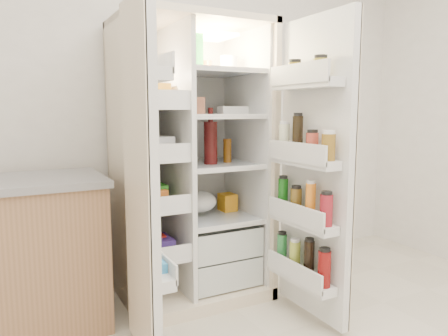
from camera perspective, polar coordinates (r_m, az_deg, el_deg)
wall_back at (r=3.18m, az=-4.97°, el=9.76°), size 4.00×0.02×2.70m
refrigerator at (r=2.86m, az=-4.58°, el=-2.18°), size 0.92×0.70×1.80m
freezer_door at (r=2.10m, az=-10.99°, el=-1.85°), size 0.15×0.40×1.72m
fridge_door at (r=2.49m, az=11.84°, el=-0.78°), size 0.17×0.58×1.72m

